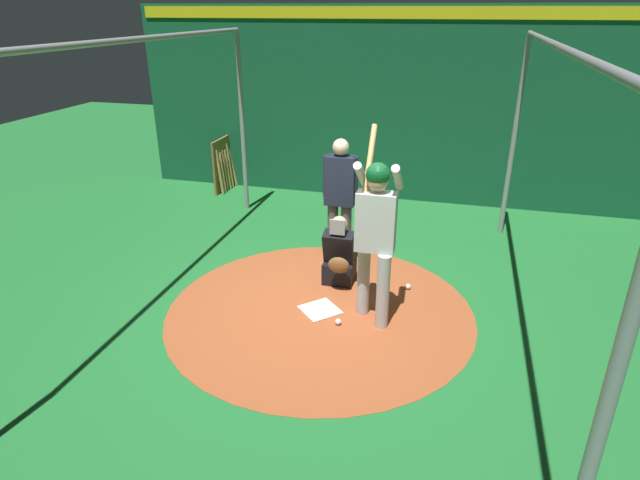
{
  "coord_description": "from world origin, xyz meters",
  "views": [
    {
      "loc": [
        5.4,
        1.44,
        3.42
      ],
      "look_at": [
        0.0,
        0.0,
        0.95
      ],
      "focal_mm": 29.64,
      "sensor_mm": 36.0,
      "label": 1
    }
  ],
  "objects_px": {
    "baseball_1": "(408,286)",
    "umpire": "(340,194)",
    "bat_rack": "(228,164)",
    "catcher": "(339,257)",
    "home_plate": "(320,310)",
    "batter": "(376,227)",
    "baseball_0": "(338,322)"
  },
  "relations": [
    {
      "from": "baseball_1",
      "to": "umpire",
      "type": "bearing_deg",
      "value": -120.07
    },
    {
      "from": "bat_rack",
      "to": "catcher",
      "type": "bearing_deg",
      "value": 42.3
    },
    {
      "from": "bat_rack",
      "to": "umpire",
      "type": "bearing_deg",
      "value": 47.0
    },
    {
      "from": "home_plate",
      "to": "batter",
      "type": "bearing_deg",
      "value": 89.15
    },
    {
      "from": "batter",
      "to": "baseball_1",
      "type": "relative_size",
      "value": 30.25
    },
    {
      "from": "batter",
      "to": "umpire",
      "type": "xyz_separation_m",
      "value": [
        -1.45,
        -0.74,
        -0.17
      ]
    },
    {
      "from": "bat_rack",
      "to": "batter",
      "type": "bearing_deg",
      "value": 41.32
    },
    {
      "from": "home_plate",
      "to": "baseball_1",
      "type": "relative_size",
      "value": 5.68
    },
    {
      "from": "batter",
      "to": "bat_rack",
      "type": "relative_size",
      "value": 1.9
    },
    {
      "from": "home_plate",
      "to": "catcher",
      "type": "relative_size",
      "value": 0.44
    },
    {
      "from": "umpire",
      "to": "baseball_1",
      "type": "distance_m",
      "value": 1.59
    },
    {
      "from": "catcher",
      "to": "baseball_1",
      "type": "height_order",
      "value": "catcher"
    },
    {
      "from": "baseball_0",
      "to": "bat_rack",
      "type": "bearing_deg",
      "value": -143.02
    },
    {
      "from": "home_plate",
      "to": "umpire",
      "type": "height_order",
      "value": "umpire"
    },
    {
      "from": "batter",
      "to": "baseball_1",
      "type": "height_order",
      "value": "batter"
    },
    {
      "from": "batter",
      "to": "baseball_0",
      "type": "relative_size",
      "value": 30.25
    },
    {
      "from": "batter",
      "to": "catcher",
      "type": "distance_m",
      "value": 1.27
    },
    {
      "from": "catcher",
      "to": "batter",
      "type": "bearing_deg",
      "value": 36.62
    },
    {
      "from": "bat_rack",
      "to": "baseball_0",
      "type": "relative_size",
      "value": 15.95
    },
    {
      "from": "catcher",
      "to": "umpire",
      "type": "xyz_separation_m",
      "value": [
        -0.67,
        -0.15,
        0.65
      ]
    },
    {
      "from": "catcher",
      "to": "bat_rack",
      "type": "bearing_deg",
      "value": -137.7
    },
    {
      "from": "bat_rack",
      "to": "baseball_0",
      "type": "distance_m",
      "value": 5.63
    },
    {
      "from": "batter",
      "to": "umpire",
      "type": "bearing_deg",
      "value": -153.09
    },
    {
      "from": "bat_rack",
      "to": "baseball_1",
      "type": "distance_m",
      "value": 5.34
    },
    {
      "from": "bat_rack",
      "to": "baseball_1",
      "type": "xyz_separation_m",
      "value": [
        3.42,
        4.07,
        -0.45
      ]
    },
    {
      "from": "home_plate",
      "to": "catcher",
      "type": "distance_m",
      "value": 0.86
    },
    {
      "from": "batter",
      "to": "baseball_0",
      "type": "height_order",
      "value": "batter"
    },
    {
      "from": "umpire",
      "to": "baseball_1",
      "type": "relative_size",
      "value": 24.43
    },
    {
      "from": "umpire",
      "to": "baseball_0",
      "type": "xyz_separation_m",
      "value": [
        1.69,
        0.38,
        -0.98
      ]
    },
    {
      "from": "catcher",
      "to": "bat_rack",
      "type": "height_order",
      "value": "bat_rack"
    },
    {
      "from": "batter",
      "to": "catcher",
      "type": "height_order",
      "value": "batter"
    },
    {
      "from": "home_plate",
      "to": "baseball_1",
      "type": "bearing_deg",
      "value": 129.58
    }
  ]
}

